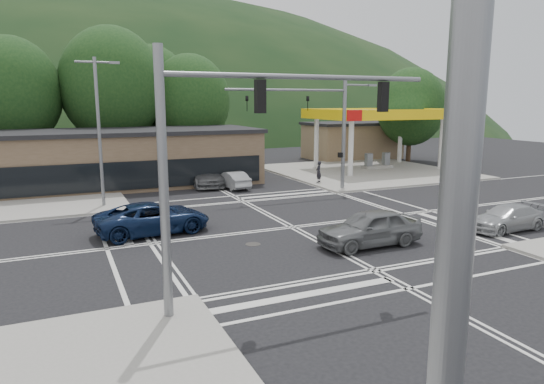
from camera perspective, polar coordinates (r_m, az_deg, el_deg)
name	(u,v)px	position (r m, az deg, el deg)	size (l,w,h in m)	color
ground	(292,227)	(25.29, 2.40, -4.16)	(120.00, 120.00, 0.00)	black
sidewalk_ne	(366,171)	(45.52, 10.96, 2.40)	(16.00, 16.00, 0.15)	gray
gas_station_canopy	(379,116)	(47.06, 12.48, 8.68)	(12.32, 8.34, 5.75)	silver
convenience_store	(352,142)	(56.34, 9.38, 5.87)	(10.00, 6.00, 3.80)	#846B4F
commercial_row	(99,161)	(39.24, -19.66, 3.51)	(24.00, 8.00, 4.00)	brown
hill_north	(110,131)	(112.60, -18.57, 6.82)	(252.00, 126.00, 140.00)	black
tree_n_a	(11,93)	(45.99, -28.38, 10.25)	(8.00, 8.00, 11.75)	#382619
tree_n_b	(112,86)	(46.16, -18.32, 11.78)	(9.00, 9.00, 12.98)	#382619
tree_n_c	(190,101)	(47.40, -9.64, 10.55)	(7.60, 7.60, 10.87)	#382619
tree_n_e	(150,94)	(50.67, -14.17, 11.11)	(8.40, 8.40, 11.98)	#382619
tree_ne	(411,107)	(54.53, 16.01, 9.60)	(7.20, 7.20, 9.99)	#382619
streetlight_nw	(100,125)	(31.01, -19.61, 7.43)	(2.50, 0.25, 9.00)	slate
streetlight_s	(439,353)	(3.07, 19.06, -17.45)	(0.60, 2.33, 9.00)	slate
signal_mast_ne	(329,121)	(35.01, 6.73, 8.31)	(11.65, 0.30, 8.00)	slate
signal_mast_sw	(223,147)	(14.47, -5.74, 5.27)	(9.14, 0.28, 8.00)	slate
car_blue_west	(153,218)	(24.68, -13.83, -2.98)	(2.57, 5.58, 1.55)	#0E1D40
car_grey_center	(370,228)	(22.36, 11.42, -4.15)	(1.96, 4.86, 1.66)	slate
car_silver_east	(507,218)	(27.36, 25.93, -2.74)	(1.78, 4.38, 1.27)	#9B9EA2
car_queue_a	(232,180)	(36.54, -4.69, 1.46)	(1.36, 3.90, 1.28)	#989B9E
car_queue_b	(234,168)	(42.60, -4.45, 2.86)	(1.67, 4.15, 1.41)	silver
car_northbound	(204,175)	(37.93, -7.96, 2.00)	(2.30, 5.66, 1.64)	slate
pedestrian	(319,172)	(38.27, 5.50, 2.38)	(0.61, 0.40, 1.67)	black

